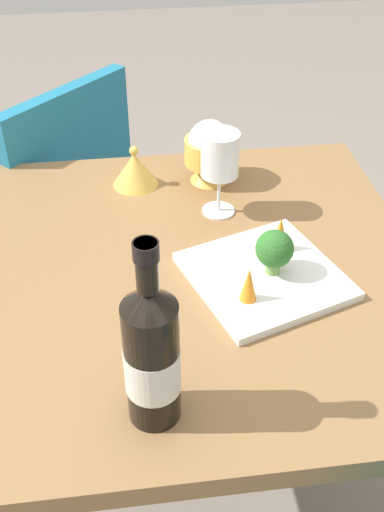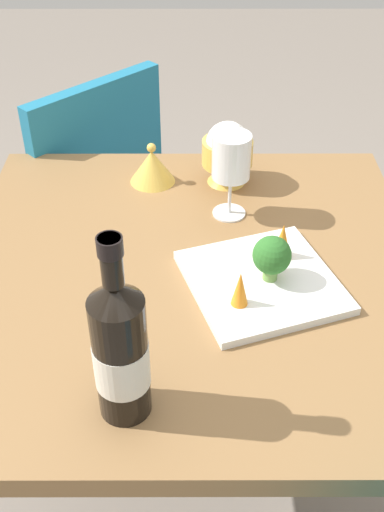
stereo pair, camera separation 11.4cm
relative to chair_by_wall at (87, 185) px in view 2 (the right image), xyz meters
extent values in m
plane|color=gray|center=(0.62, 0.29, -0.53)|extent=(8.00, 8.00, 0.00)
cube|color=olive|center=(0.62, 0.29, 0.18)|extent=(0.87, 0.87, 0.04)
cylinder|color=olive|center=(0.25, -0.08, -0.18)|extent=(0.05, 0.05, 0.69)
cylinder|color=olive|center=(0.25, 0.67, -0.18)|extent=(0.05, 0.05, 0.69)
cube|color=teal|center=(-0.07, -0.07, -0.09)|extent=(0.57, 0.57, 0.02)
cube|color=teal|center=(0.05, 0.05, 0.12)|extent=(0.31, 0.31, 0.40)
cylinder|color=black|center=(-0.07, -0.31, -0.31)|extent=(0.03, 0.03, 0.43)
cylinder|color=black|center=(-0.31, -0.07, -0.31)|extent=(0.03, 0.03, 0.43)
cylinder|color=black|center=(0.17, -0.07, -0.31)|extent=(0.03, 0.03, 0.43)
cylinder|color=black|center=(-0.07, 0.17, -0.31)|extent=(0.03, 0.03, 0.43)
cylinder|color=black|center=(0.93, 0.20, 0.30)|extent=(0.07, 0.08, 0.20)
cone|color=black|center=(0.93, 0.20, 0.42)|extent=(0.07, 0.08, 0.03)
cylinder|color=black|center=(0.93, 0.20, 0.47)|extent=(0.03, 0.03, 0.07)
cylinder|color=black|center=(0.93, 0.20, 0.49)|extent=(0.03, 0.03, 0.02)
cylinder|color=silver|center=(0.93, 0.20, 0.29)|extent=(0.08, 0.08, 0.07)
cylinder|color=white|center=(0.44, 0.37, 0.20)|extent=(0.07, 0.07, 0.00)
cylinder|color=white|center=(0.44, 0.37, 0.25)|extent=(0.01, 0.01, 0.08)
cylinder|color=white|center=(0.44, 0.37, 0.34)|extent=(0.08, 0.08, 0.09)
cone|color=gold|center=(0.31, 0.37, 0.23)|extent=(0.08, 0.08, 0.04)
cylinder|color=gold|center=(0.31, 0.37, 0.28)|extent=(0.11, 0.11, 0.05)
sphere|color=white|center=(0.31, 0.37, 0.30)|extent=(0.09, 0.09, 0.09)
cone|color=gold|center=(0.31, 0.21, 0.24)|extent=(0.10, 0.10, 0.07)
sphere|color=gold|center=(0.31, 0.21, 0.29)|extent=(0.02, 0.02, 0.02)
cube|color=white|center=(0.67, 0.42, 0.21)|extent=(0.32, 0.32, 0.02)
cylinder|color=#729E4C|center=(0.67, 0.43, 0.23)|extent=(0.03, 0.03, 0.03)
sphere|color=#2D6B28|center=(0.67, 0.43, 0.27)|extent=(0.07, 0.07, 0.07)
cone|color=orange|center=(0.60, 0.46, 0.25)|extent=(0.03, 0.03, 0.07)
cone|color=orange|center=(0.73, 0.38, 0.25)|extent=(0.03, 0.03, 0.07)
camera|label=1|loc=(1.51, 0.18, 0.94)|focal=44.04mm
camera|label=2|loc=(1.51, 0.29, 0.94)|focal=44.04mm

